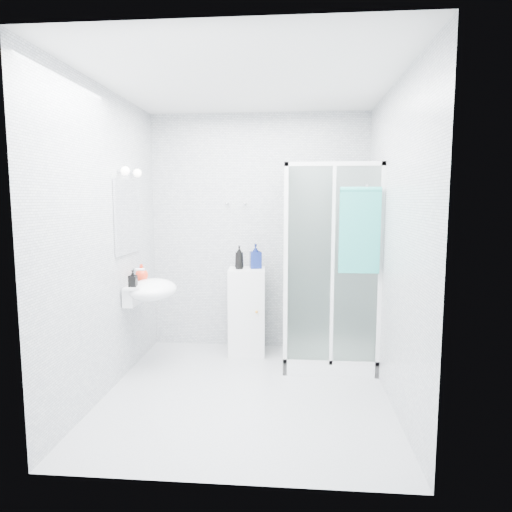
# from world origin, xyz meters

# --- Properties ---
(room) EXTENTS (2.40, 2.60, 2.60)m
(room) POSITION_xyz_m (0.00, 0.00, 1.30)
(room) COLOR silver
(room) RESTS_ON ground
(shower_enclosure) EXTENTS (0.90, 0.95, 2.00)m
(shower_enclosure) POSITION_xyz_m (0.67, 0.77, 0.45)
(shower_enclosure) COLOR white
(shower_enclosure) RESTS_ON ground
(wall_basin) EXTENTS (0.46, 0.56, 0.35)m
(wall_basin) POSITION_xyz_m (-0.99, 0.45, 0.80)
(wall_basin) COLOR white
(wall_basin) RESTS_ON ground
(mirror) EXTENTS (0.02, 0.60, 0.70)m
(mirror) POSITION_xyz_m (-1.19, 0.45, 1.50)
(mirror) COLOR white
(mirror) RESTS_ON room
(vanity_lights) EXTENTS (0.10, 0.40, 0.08)m
(vanity_lights) POSITION_xyz_m (-1.14, 0.45, 1.92)
(vanity_lights) COLOR silver
(vanity_lights) RESTS_ON room
(wall_hooks) EXTENTS (0.23, 0.06, 0.03)m
(wall_hooks) POSITION_xyz_m (-0.25, 1.26, 1.62)
(wall_hooks) COLOR silver
(wall_hooks) RESTS_ON room
(storage_cabinet) EXTENTS (0.41, 0.42, 0.93)m
(storage_cabinet) POSITION_xyz_m (-0.11, 1.01, 0.47)
(storage_cabinet) COLOR white
(storage_cabinet) RESTS_ON ground
(hand_towel) EXTENTS (0.36, 0.05, 0.77)m
(hand_towel) POSITION_xyz_m (0.98, 0.36, 1.41)
(hand_towel) COLOR teal
(hand_towel) RESTS_ON shower_enclosure
(shampoo_bottle_a) EXTENTS (0.11, 0.12, 0.25)m
(shampoo_bottle_a) POSITION_xyz_m (-0.18, 0.98, 1.05)
(shampoo_bottle_a) COLOR black
(shampoo_bottle_a) RESTS_ON storage_cabinet
(shampoo_bottle_b) EXTENTS (0.14, 0.15, 0.26)m
(shampoo_bottle_b) POSITION_xyz_m (-0.01, 1.05, 1.06)
(shampoo_bottle_b) COLOR navy
(shampoo_bottle_b) RESTS_ON storage_cabinet
(soap_dispenser_orange) EXTENTS (0.16, 0.16, 0.16)m
(soap_dispenser_orange) POSITION_xyz_m (-1.11, 0.58, 0.94)
(soap_dispenser_orange) COLOR red
(soap_dispenser_orange) RESTS_ON wall_basin
(soap_dispenser_black) EXTENTS (0.07, 0.07, 0.16)m
(soap_dispenser_black) POSITION_xyz_m (-1.09, 0.27, 0.94)
(soap_dispenser_black) COLOR black
(soap_dispenser_black) RESTS_ON wall_basin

